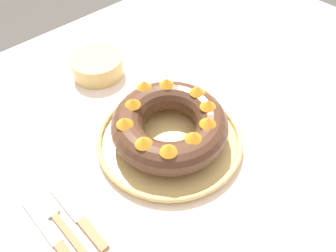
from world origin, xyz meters
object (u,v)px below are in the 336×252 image
at_px(serving_dish, 168,139).
at_px(fork, 62,225).
at_px(cake_knife, 82,220).
at_px(serving_knife, 59,245).
at_px(side_bowl, 97,66).
at_px(bundt_cake, 168,125).

relative_size(serving_dish, fork, 1.71).
relative_size(fork, cake_knife, 1.10).
relative_size(serving_knife, cake_knife, 1.25).
distance_m(fork, cake_knife, 0.03).
relative_size(fork, side_bowl, 1.39).
distance_m(serving_knife, cake_knife, 0.05).
bearing_deg(bundt_cake, side_bowl, 84.24).
xyz_separation_m(fork, side_bowl, (0.29, 0.30, 0.02)).
bearing_deg(side_bowl, serving_dish, -95.78).
relative_size(serving_dish, side_bowl, 2.37).
xyz_separation_m(serving_dish, fork, (-0.26, -0.01, -0.01)).
distance_m(fork, side_bowl, 0.42).
xyz_separation_m(serving_dish, bundt_cake, (0.00, 0.00, 0.04)).
xyz_separation_m(bundt_cake, cake_knife, (-0.23, -0.03, -0.05)).
height_order(fork, serving_knife, serving_knife).
distance_m(bundt_cake, serving_knife, 0.29).
bearing_deg(cake_knife, serving_dish, 4.95).
height_order(fork, side_bowl, side_bowl).
xyz_separation_m(serving_dish, serving_knife, (-0.29, -0.04, -0.01)).
bearing_deg(serving_knife, serving_dish, 5.46).
distance_m(cake_knife, side_bowl, 0.41).
bearing_deg(bundt_cake, fork, -178.13).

